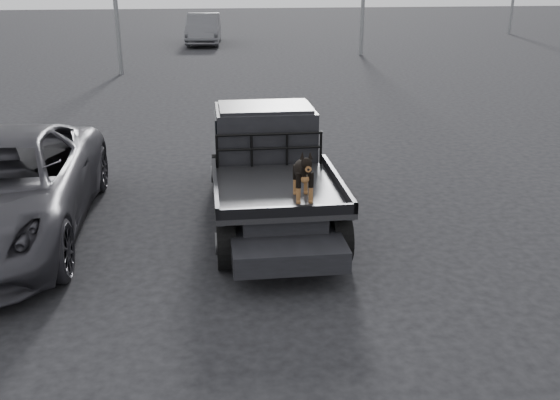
{
  "coord_description": "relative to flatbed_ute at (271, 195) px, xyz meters",
  "views": [
    {
      "loc": [
        -0.78,
        -7.68,
        4.1
      ],
      "look_at": [
        0.13,
        -0.26,
        1.29
      ],
      "focal_mm": 40.0,
      "sensor_mm": 36.0,
      "label": 1
    }
  ],
  "objects": [
    {
      "name": "headache_rack",
      "position": [
        -0.0,
        0.2,
        0.74
      ],
      "size": [
        1.8,
        0.08,
        0.55
      ],
      "primitive_type": null,
      "color": "black",
      "rests_on": "flatbed_ute"
    },
    {
      "name": "ground",
      "position": [
        -0.27,
        -2.18,
        -0.46
      ],
      "size": [
        120.0,
        120.0,
        0.0
      ],
      "primitive_type": "plane",
      "color": "black",
      "rests_on": "ground"
    },
    {
      "name": "dog",
      "position": [
        0.31,
        -1.43,
        0.83
      ],
      "size": [
        0.32,
        0.6,
        0.74
      ],
      "primitive_type": null,
      "color": "black",
      "rests_on": "flatbed_ute"
    },
    {
      "name": "distant_car_a",
      "position": [
        -0.93,
        26.11,
        0.37
      ],
      "size": [
        2.06,
        5.11,
        1.65
      ],
      "primitive_type": "imported",
      "rotation": [
        0.0,
        0.0,
        -0.06
      ],
      "color": "#4E4F53",
      "rests_on": "ground"
    },
    {
      "name": "ute_cab",
      "position": [
        -0.0,
        0.95,
        0.9
      ],
      "size": [
        1.72,
        1.3,
        0.88
      ],
      "primitive_type": null,
      "color": "black",
      "rests_on": "flatbed_ute"
    },
    {
      "name": "flatbed_ute",
      "position": [
        0.0,
        0.0,
        0.0
      ],
      "size": [
        2.0,
        5.4,
        0.92
      ],
      "primitive_type": null,
      "color": "black",
      "rests_on": "ground"
    }
  ]
}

